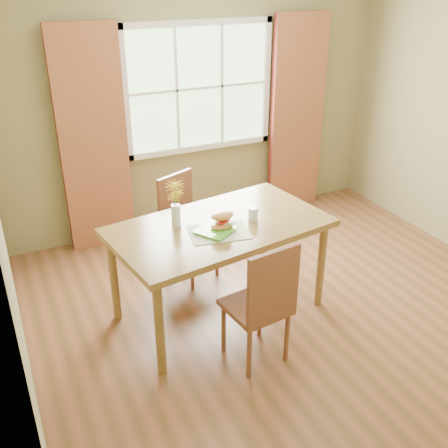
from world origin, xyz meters
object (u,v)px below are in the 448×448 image
water_glass (253,215)px  chair_near (263,301)px  chair_far (184,222)px  croissant_sandwich (222,220)px  flower_vase (175,200)px  dining_table (219,234)px

water_glass → chair_near: bearing=-111.5°
chair_far → water_glass: size_ratio=8.54×
water_glass → croissant_sandwich: bearing=-170.6°
croissant_sandwich → flower_vase: bearing=138.8°
chair_near → dining_table: bearing=83.6°
croissant_sandwich → water_glass: size_ratio=1.73×
croissant_sandwich → flower_vase: 0.39m
water_glass → dining_table: bearing=168.4°
water_glass → chair_far: bearing=111.8°
dining_table → croissant_sandwich: (-0.02, -0.10, 0.17)m
croissant_sandwich → water_glass: bearing=4.6°
chair_far → croissant_sandwich: bearing=-112.6°
croissant_sandwich → flower_vase: (-0.29, 0.22, 0.14)m
dining_table → flower_vase: size_ratio=4.88×
croissant_sandwich → water_glass: (0.29, 0.05, -0.03)m
chair_far → water_glass: 0.88m
dining_table → water_glass: bearing=-20.5°
chair_near → water_glass: (0.26, 0.65, 0.33)m
dining_table → water_glass: 0.31m
dining_table → croissant_sandwich: size_ratio=9.15×
dining_table → chair_far: (-0.03, 0.70, -0.20)m
dining_table → chair_far: bearing=83.8°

